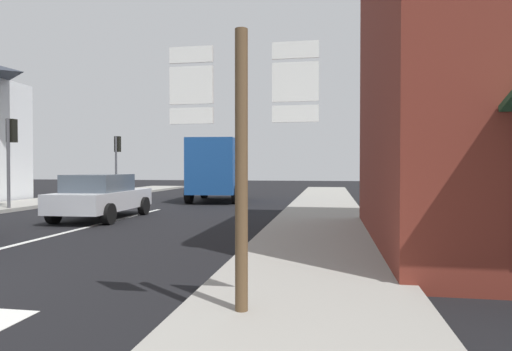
{
  "coord_description": "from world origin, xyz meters",
  "views": [
    {
      "loc": [
        6.77,
        -4.48,
        1.71
      ],
      "look_at": [
        4.31,
        9.96,
        1.42
      ],
      "focal_mm": 30.45,
      "sensor_mm": 36.0,
      "label": 1
    }
  ],
  "objects_px": {
    "sedan_far": "(101,196)",
    "traffic_light_near_left": "(11,143)",
    "route_sign_post": "(242,148)",
    "traffic_light_far_left": "(117,152)",
    "delivery_truck": "(218,168)"
  },
  "relations": [
    {
      "from": "route_sign_post",
      "to": "traffic_light_far_left",
      "type": "distance_m",
      "value": 21.93
    },
    {
      "from": "sedan_far",
      "to": "delivery_truck",
      "type": "bearing_deg",
      "value": 76.73
    },
    {
      "from": "delivery_truck",
      "to": "route_sign_post",
      "type": "xyz_separation_m",
      "value": [
        4.57,
        -16.41,
        0.26
      ]
    },
    {
      "from": "sedan_far",
      "to": "delivery_truck",
      "type": "height_order",
      "value": "delivery_truck"
    },
    {
      "from": "route_sign_post",
      "to": "traffic_light_far_left",
      "type": "relative_size",
      "value": 0.92
    },
    {
      "from": "route_sign_post",
      "to": "traffic_light_far_left",
      "type": "xyz_separation_m",
      "value": [
        -11.22,
        18.83,
        0.68
      ]
    },
    {
      "from": "sedan_far",
      "to": "traffic_light_far_left",
      "type": "height_order",
      "value": "traffic_light_far_left"
    },
    {
      "from": "traffic_light_near_left",
      "to": "delivery_truck",
      "type": "bearing_deg",
      "value": 42.48
    },
    {
      "from": "sedan_far",
      "to": "traffic_light_near_left",
      "type": "distance_m",
      "value": 5.45
    },
    {
      "from": "delivery_truck",
      "to": "route_sign_post",
      "type": "distance_m",
      "value": 17.04
    },
    {
      "from": "sedan_far",
      "to": "route_sign_post",
      "type": "bearing_deg",
      "value": -52.92
    },
    {
      "from": "route_sign_post",
      "to": "traffic_light_near_left",
      "type": "bearing_deg",
      "value": 137.39
    },
    {
      "from": "delivery_truck",
      "to": "traffic_light_near_left",
      "type": "distance_m",
      "value": 9.07
    },
    {
      "from": "delivery_truck",
      "to": "sedan_far",
      "type": "bearing_deg",
      "value": -103.27
    },
    {
      "from": "delivery_truck",
      "to": "traffic_light_near_left",
      "type": "xyz_separation_m",
      "value": [
        -6.65,
        -6.09,
        0.99
      ]
    }
  ]
}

